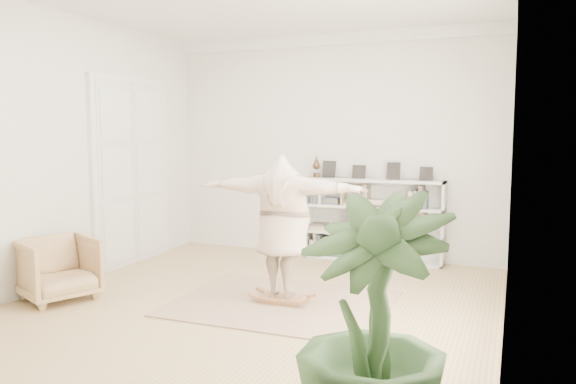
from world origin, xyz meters
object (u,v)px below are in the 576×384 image
object	(u,v)px
houseplant	(372,329)
armchair	(58,269)
bookshelf	(373,221)
rocker_board	(283,298)
person	(283,223)

from	to	relation	value
houseplant	armchair	bearing A→B (deg)	156.62
armchair	houseplant	size ratio (longest dim) A/B	0.50
bookshelf	houseplant	size ratio (longest dim) A/B	1.32
armchair	rocker_board	size ratio (longest dim) A/B	1.55
person	houseplant	size ratio (longest dim) A/B	1.24
person	houseplant	bearing A→B (deg)	121.79
rocker_board	person	size ratio (longest dim) A/B	0.26
bookshelf	rocker_board	xyz separation A→B (m)	(-0.44, -2.64, -0.56)
bookshelf	houseplant	distance (m)	5.52
bookshelf	armchair	xyz separation A→B (m)	(-3.04, -3.50, -0.25)
rocker_board	person	distance (m)	0.90
armchair	rocker_board	world-z (taller)	armchair
armchair	rocker_board	bearing A→B (deg)	-47.51
armchair	rocker_board	distance (m)	2.76
bookshelf	houseplant	world-z (taller)	houseplant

